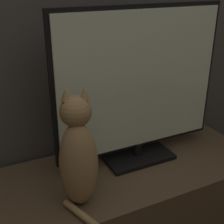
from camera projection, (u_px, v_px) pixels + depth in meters
tv_stand at (109, 215)px, 1.55m from camera, size 1.51×0.54×0.50m
tv at (139, 87)px, 1.43m from camera, size 0.83×0.20×0.74m
cat at (78, 156)px, 1.18m from camera, size 0.18×0.30×0.48m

